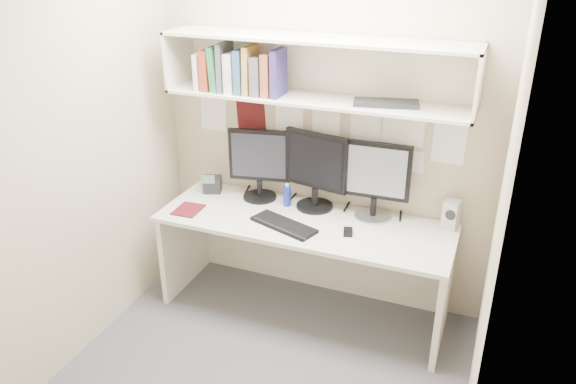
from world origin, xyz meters
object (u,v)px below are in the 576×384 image
at_px(desk, 304,266).
at_px(monitor_center, 316,169).
at_px(monitor_left, 260,162).
at_px(maroon_notebook, 188,210).
at_px(speaker, 451,214).
at_px(desk_phone, 212,184).
at_px(monitor_right, 376,178).
at_px(keyboard, 284,225).

distance_m(desk, monitor_center, 0.69).
height_order(monitor_left, maroon_notebook, monitor_left).
xyz_separation_m(speaker, desk_phone, (-1.73, -0.07, -0.04)).
bearing_deg(monitor_right, speaker, 1.73).
bearing_deg(maroon_notebook, desk, 9.23).
height_order(desk, monitor_center, monitor_center).
relative_size(monitor_left, speaker, 2.67).
xyz_separation_m(desk, maroon_notebook, (-0.81, -0.17, 0.37)).
distance_m(monitor_left, maroon_notebook, 0.61).
relative_size(monitor_left, keyboard, 1.12).
bearing_deg(keyboard, desk_phone, 175.31).
height_order(desk, keyboard, keyboard).
bearing_deg(desk_phone, speaker, -18.38).
height_order(monitor_right, speaker, monitor_right).
distance_m(speaker, maroon_notebook, 1.79).
bearing_deg(keyboard, monitor_left, 152.22).
relative_size(monitor_center, keyboard, 1.19).
xyz_separation_m(monitor_left, keyboard, (0.33, -0.36, -0.27)).
height_order(desk, maroon_notebook, maroon_notebook).
bearing_deg(monitor_right, monitor_center, 178.06).
bearing_deg(maroon_notebook, speaker, 11.15).
xyz_separation_m(monitor_right, desk_phone, (-1.22, -0.04, -0.23)).
xyz_separation_m(monitor_left, monitor_center, (0.43, -0.00, 0.01)).
bearing_deg(desk_phone, desk, -33.26).
relative_size(speaker, maroon_notebook, 0.92).
distance_m(monitor_left, desk_phone, 0.44).
bearing_deg(monitor_left, desk, -38.55).
bearing_deg(monitor_center, desk_phone, -165.47).
relative_size(monitor_center, maroon_notebook, 2.62).
bearing_deg(monitor_center, monitor_left, -168.49).
bearing_deg(desk, keyboard, -124.97).
bearing_deg(desk, monitor_center, 90.82).
xyz_separation_m(desk, speaker, (0.93, 0.25, 0.46)).
xyz_separation_m(desk, monitor_right, (0.42, 0.22, 0.65)).
height_order(monitor_right, maroon_notebook, monitor_right).
height_order(monitor_center, monitor_right, monitor_center).
xyz_separation_m(monitor_right, maroon_notebook, (-1.23, -0.39, -0.28)).
height_order(desk, monitor_left, monitor_left).
bearing_deg(speaker, desk_phone, -166.05).
xyz_separation_m(monitor_center, maroon_notebook, (-0.81, -0.39, -0.29)).
xyz_separation_m(maroon_notebook, desk_phone, (0.01, 0.34, 0.06)).
height_order(monitor_left, monitor_center, monitor_center).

